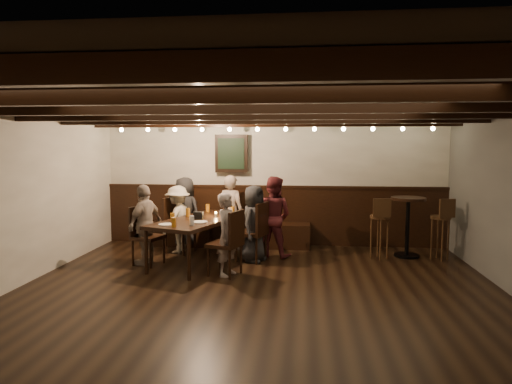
# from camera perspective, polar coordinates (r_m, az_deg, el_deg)

# --- Properties ---
(room) EXTENTS (7.00, 7.00, 7.00)m
(room) POSITION_cam_1_polar(r_m,az_deg,el_deg) (7.52, -0.61, -0.53)
(room) COLOR black
(room) RESTS_ON ground
(dining_table) EXTENTS (1.45, 2.11, 0.72)m
(dining_table) POSITION_cam_1_polar(r_m,az_deg,el_deg) (7.46, -6.99, -3.79)
(dining_table) COLOR black
(dining_table) RESTS_ON floor
(chair_left_near) EXTENTS (0.57, 0.57, 0.98)m
(chair_left_near) POSITION_cam_1_polar(r_m,az_deg,el_deg) (8.29, -9.54, -5.40)
(chair_left_near) COLOR black
(chair_left_near) RESTS_ON floor
(chair_left_far) EXTENTS (0.54, 0.54, 0.94)m
(chair_left_far) POSITION_cam_1_polar(r_m,az_deg,el_deg) (7.58, -13.42, -6.66)
(chair_left_far) COLOR black
(chair_left_far) RESTS_ON floor
(chair_right_near) EXTENTS (0.57, 0.57, 0.98)m
(chair_right_near) POSITION_cam_1_polar(r_m,az_deg,el_deg) (7.58, -0.47, -6.41)
(chair_right_near) COLOR black
(chair_right_near) RESTS_ON floor
(chair_right_far) EXTENTS (0.56, 0.56, 0.97)m
(chair_right_far) POSITION_cam_1_polar(r_m,az_deg,el_deg) (6.80, -3.78, -7.91)
(chair_right_far) COLOR black
(chair_right_far) RESTS_ON floor
(person_bench_left) EXTENTS (0.74, 0.60, 1.31)m
(person_bench_left) POSITION_cam_1_polar(r_m,az_deg,el_deg) (8.69, -8.87, -2.48)
(person_bench_left) COLOR #262628
(person_bench_left) RESTS_ON floor
(person_bench_centre) EXTENTS (0.58, 0.47, 1.37)m
(person_bench_centre) POSITION_cam_1_polar(r_m,az_deg,el_deg) (8.35, -3.16, -2.56)
(person_bench_centre) COLOR gray
(person_bench_centre) RESTS_ON floor
(person_bench_right) EXTENTS (0.81, 0.71, 1.38)m
(person_bench_right) POSITION_cam_1_polar(r_m,az_deg,el_deg) (7.83, 2.13, -3.08)
(person_bench_right) COLOR maroon
(person_bench_right) RESTS_ON floor
(person_left_near) EXTENTS (0.67, 0.88, 1.20)m
(person_left_near) POSITION_cam_1_polar(r_m,az_deg,el_deg) (8.25, -9.75, -3.36)
(person_left_near) COLOR #BBB39E
(person_left_near) RESTS_ON floor
(person_left_far) EXTENTS (0.54, 0.82, 1.29)m
(person_left_far) POSITION_cam_1_polar(r_m,az_deg,el_deg) (7.53, -13.67, -3.97)
(person_left_far) COLOR gray
(person_left_far) RESTS_ON floor
(person_right_near) EXTENTS (0.58, 0.71, 1.26)m
(person_right_near) POSITION_cam_1_polar(r_m,az_deg,el_deg) (7.50, -0.27, -3.97)
(person_right_near) COLOR black
(person_right_near) RESTS_ON floor
(person_right_far) EXTENTS (0.42, 0.52, 1.22)m
(person_right_far) POSITION_cam_1_polar(r_m,az_deg,el_deg) (6.72, -3.58, -5.31)
(person_right_far) COLOR gray
(person_right_far) RESTS_ON floor
(pint_a) EXTENTS (0.07, 0.07, 0.14)m
(pint_a) POSITION_cam_1_polar(r_m,az_deg,el_deg) (8.18, -6.06, -2.00)
(pint_a) COLOR #BF7219
(pint_a) RESTS_ON dining_table
(pint_b) EXTENTS (0.07, 0.07, 0.14)m
(pint_b) POSITION_cam_1_polar(r_m,az_deg,el_deg) (7.87, -2.94, -2.28)
(pint_b) COLOR #BF7219
(pint_b) RESTS_ON dining_table
(pint_c) EXTENTS (0.07, 0.07, 0.14)m
(pint_c) POSITION_cam_1_polar(r_m,az_deg,el_deg) (7.68, -8.50, -2.55)
(pint_c) COLOR #BF7219
(pint_c) RESTS_ON dining_table
(pint_d) EXTENTS (0.07, 0.07, 0.14)m
(pint_d) POSITION_cam_1_polar(r_m,az_deg,el_deg) (7.46, -4.23, -2.75)
(pint_d) COLOR silver
(pint_d) RESTS_ON dining_table
(pint_e) EXTENTS (0.07, 0.07, 0.14)m
(pint_e) POSITION_cam_1_polar(r_m,az_deg,el_deg) (7.19, -10.40, -3.16)
(pint_e) COLOR #BF7219
(pint_e) RESTS_ON dining_table
(pint_f) EXTENTS (0.07, 0.07, 0.14)m
(pint_f) POSITION_cam_1_polar(r_m,az_deg,el_deg) (6.88, -8.02, -3.54)
(pint_f) COLOR silver
(pint_f) RESTS_ON dining_table
(pint_g) EXTENTS (0.07, 0.07, 0.14)m
(pint_g) POSITION_cam_1_polar(r_m,az_deg,el_deg) (6.76, -10.25, -3.75)
(pint_g) COLOR #BF7219
(pint_g) RESTS_ON dining_table
(plate_near) EXTENTS (0.24, 0.24, 0.01)m
(plate_near) POSITION_cam_1_polar(r_m,az_deg,el_deg) (6.96, -11.11, -4.00)
(plate_near) COLOR white
(plate_near) RESTS_ON dining_table
(plate_far) EXTENTS (0.24, 0.24, 0.01)m
(plate_far) POSITION_cam_1_polar(r_m,az_deg,el_deg) (7.11, -7.05, -3.73)
(plate_far) COLOR white
(plate_far) RESTS_ON dining_table
(condiment_caddy) EXTENTS (0.15, 0.10, 0.12)m
(condiment_caddy) POSITION_cam_1_polar(r_m,az_deg,el_deg) (7.40, -7.21, -2.93)
(condiment_caddy) COLOR black
(condiment_caddy) RESTS_ON dining_table
(candle) EXTENTS (0.05, 0.05, 0.05)m
(candle) POSITION_cam_1_polar(r_m,az_deg,el_deg) (7.64, -5.04, -2.89)
(candle) COLOR beige
(candle) RESTS_ON dining_table
(high_top_table) EXTENTS (0.58, 0.58, 1.03)m
(high_top_table) POSITION_cam_1_polar(r_m,az_deg,el_deg) (8.21, 18.44, -3.08)
(high_top_table) COLOR black
(high_top_table) RESTS_ON floor
(bar_stool_left) EXTENTS (0.33, 0.34, 1.04)m
(bar_stool_left) POSITION_cam_1_polar(r_m,az_deg,el_deg) (7.97, 15.17, -5.35)
(bar_stool_left) COLOR #361E11
(bar_stool_left) RESTS_ON floor
(bar_stool_right) EXTENTS (0.36, 0.37, 1.04)m
(bar_stool_right) POSITION_cam_1_polar(r_m,az_deg,el_deg) (8.24, 22.04, -5.22)
(bar_stool_right) COLOR #361E11
(bar_stool_right) RESTS_ON floor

